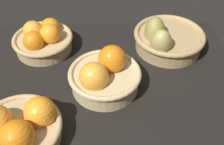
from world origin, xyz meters
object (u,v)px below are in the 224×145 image
at_px(basket_center, 104,75).
at_px(basket_far_left, 42,39).
at_px(basket_near_left, 17,129).
at_px(basket_far_right_pears, 165,39).

relative_size(basket_center, basket_far_left, 1.04).
bearing_deg(basket_center, basket_near_left, -140.78).
bearing_deg(basket_near_left, basket_far_left, 89.46).
relative_size(basket_near_left, basket_far_right_pears, 0.89).
xyz_separation_m(basket_near_left, basket_far_right_pears, (0.42, 0.35, -0.00)).
xyz_separation_m(basket_far_left, basket_far_right_pears, (0.42, -0.02, 0.00)).
bearing_deg(basket_far_left, basket_far_right_pears, -2.30).
relative_size(basket_center, basket_far_right_pears, 0.88).
height_order(basket_near_left, basket_far_left, basket_near_left).
bearing_deg(basket_far_right_pears, basket_center, -140.30).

